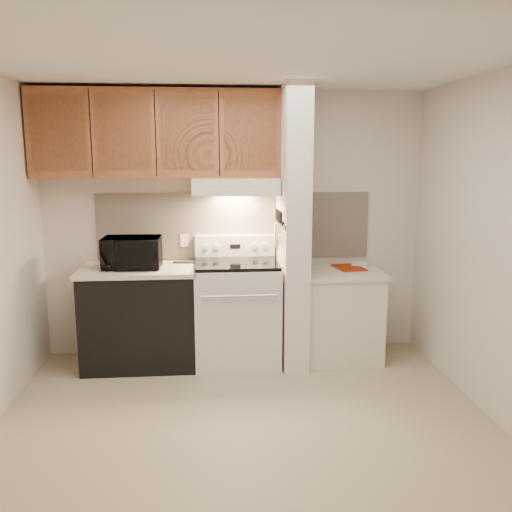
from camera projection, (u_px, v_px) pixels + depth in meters
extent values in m
plane|color=tan|center=(246.00, 420.00, 3.95)|extent=(3.60, 3.60, 0.00)
plane|color=white|center=(244.00, 61.00, 3.49)|extent=(3.60, 3.60, 0.00)
cube|color=beige|center=(234.00, 224.00, 5.19)|extent=(3.60, 2.50, 0.02)
cube|color=beige|center=(495.00, 248.00, 3.88)|extent=(0.02, 3.00, 2.50)
cube|color=beige|center=(235.00, 226.00, 5.18)|extent=(2.60, 0.02, 0.63)
cube|color=silver|center=(237.00, 314.00, 5.00)|extent=(0.76, 0.65, 0.92)
cube|color=black|center=(239.00, 320.00, 4.68)|extent=(0.50, 0.01, 0.30)
cylinder|color=silver|center=(239.00, 296.00, 4.60)|extent=(0.65, 0.02, 0.02)
cube|color=black|center=(237.00, 263.00, 4.91)|extent=(0.74, 0.64, 0.03)
cube|color=silver|center=(235.00, 246.00, 5.17)|extent=(0.76, 0.08, 0.20)
cube|color=black|center=(235.00, 246.00, 5.13)|extent=(0.10, 0.01, 0.04)
cylinder|color=silver|center=(206.00, 247.00, 5.10)|extent=(0.05, 0.02, 0.05)
cylinder|color=silver|center=(216.00, 247.00, 5.11)|extent=(0.05, 0.02, 0.05)
cylinder|color=silver|center=(254.00, 246.00, 5.14)|extent=(0.05, 0.02, 0.05)
cylinder|color=silver|center=(265.00, 246.00, 5.15)|extent=(0.05, 0.02, 0.05)
cube|color=black|center=(141.00, 318.00, 4.94)|extent=(1.00, 0.63, 0.87)
cube|color=beige|center=(139.00, 270.00, 4.86)|extent=(1.04, 0.67, 0.04)
cube|color=black|center=(184.00, 262.00, 5.05)|extent=(0.21, 0.09, 0.01)
cylinder|color=#226B63|center=(144.00, 262.00, 4.84)|extent=(0.09, 0.09, 0.09)
cube|color=silver|center=(184.00, 241.00, 5.15)|extent=(0.08, 0.01, 0.12)
imported|color=black|center=(132.00, 253.00, 4.80)|extent=(0.51, 0.35, 0.28)
cube|color=#F1E1D1|center=(293.00, 228.00, 4.89)|extent=(0.22, 0.70, 2.50)
cube|color=#9A5531|center=(280.00, 223.00, 4.87)|extent=(0.01, 0.70, 0.04)
cube|color=black|center=(280.00, 221.00, 4.82)|extent=(0.02, 0.42, 0.04)
cube|color=silver|center=(281.00, 235.00, 4.69)|extent=(0.01, 0.03, 0.16)
cylinder|color=black|center=(281.00, 218.00, 4.66)|extent=(0.02, 0.02, 0.10)
cube|color=silver|center=(280.00, 235.00, 4.77)|extent=(0.01, 0.04, 0.18)
cylinder|color=black|center=(280.00, 217.00, 4.73)|extent=(0.02, 0.02, 0.10)
cube|color=silver|center=(279.00, 235.00, 4.84)|extent=(0.01, 0.04, 0.20)
cylinder|color=black|center=(279.00, 216.00, 4.80)|extent=(0.02, 0.02, 0.10)
cube|color=silver|center=(277.00, 231.00, 4.93)|extent=(0.01, 0.04, 0.16)
cylinder|color=black|center=(278.00, 215.00, 4.89)|extent=(0.02, 0.02, 0.10)
cube|color=silver|center=(276.00, 231.00, 5.00)|extent=(0.01, 0.04, 0.18)
cylinder|color=black|center=(276.00, 214.00, 4.98)|extent=(0.02, 0.02, 0.10)
cube|color=gray|center=(276.00, 235.00, 5.06)|extent=(0.03, 0.09, 0.22)
cube|color=silver|center=(340.00, 317.00, 5.09)|extent=(0.70, 0.60, 0.81)
cube|color=beige|center=(341.00, 273.00, 5.01)|extent=(0.74, 0.64, 0.04)
cube|color=#9A2507|center=(349.00, 268.00, 5.11)|extent=(0.28, 0.36, 0.01)
cube|color=white|center=(359.00, 264.00, 5.20)|extent=(0.17, 0.14, 0.04)
cube|color=silver|center=(235.00, 186.00, 4.91)|extent=(0.78, 0.44, 0.15)
cube|color=silver|center=(237.00, 193.00, 4.71)|extent=(0.78, 0.04, 0.06)
cube|color=#9A5531|center=(157.00, 134.00, 4.81)|extent=(2.18, 0.33, 0.77)
cube|color=#9A5531|center=(58.00, 133.00, 4.58)|extent=(0.46, 0.01, 0.63)
cube|color=black|center=(91.00, 133.00, 4.60)|extent=(0.01, 0.01, 0.73)
cube|color=#9A5531|center=(123.00, 133.00, 4.63)|extent=(0.46, 0.01, 0.63)
cube|color=black|center=(155.00, 133.00, 4.65)|extent=(0.01, 0.01, 0.73)
cube|color=#9A5531|center=(187.00, 134.00, 4.68)|extent=(0.46, 0.01, 0.63)
cube|color=black|center=(219.00, 134.00, 4.70)|extent=(0.01, 0.01, 0.73)
cube|color=#9A5531|center=(250.00, 134.00, 4.72)|extent=(0.46, 0.01, 0.63)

